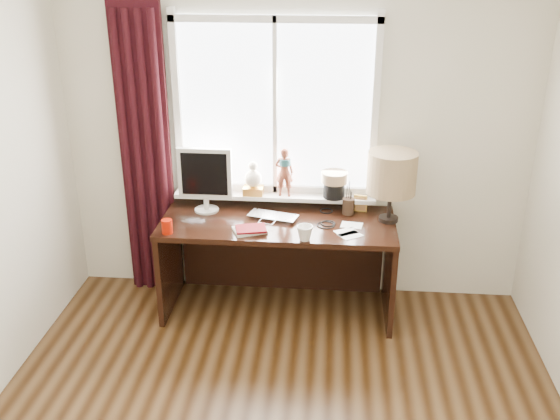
# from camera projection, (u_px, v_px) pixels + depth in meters

# --- Properties ---
(wall_back) EXTENTS (3.50, 0.00, 2.60)m
(wall_back) POSITION_uv_depth(u_px,v_px,m) (296.00, 134.00, 4.64)
(wall_back) COLOR beige
(wall_back) RESTS_ON ground
(laptop) EXTENTS (0.41, 0.32, 0.03)m
(laptop) POSITION_uv_depth(u_px,v_px,m) (274.00, 217.00, 4.56)
(laptop) COLOR silver
(laptop) RESTS_ON desk
(mug) EXTENTS (0.14, 0.15, 0.11)m
(mug) POSITION_uv_depth(u_px,v_px,m) (305.00, 233.00, 4.21)
(mug) COLOR white
(mug) RESTS_ON desk
(red_cup) EXTENTS (0.08, 0.08, 0.10)m
(red_cup) POSITION_uv_depth(u_px,v_px,m) (167.00, 226.00, 4.31)
(red_cup) COLOR #9E1000
(red_cup) RESTS_ON desk
(window) EXTENTS (1.52, 0.22, 1.40)m
(window) POSITION_uv_depth(u_px,v_px,m) (276.00, 134.00, 4.60)
(window) COLOR white
(window) RESTS_ON ground
(curtain) EXTENTS (0.38, 0.09, 2.25)m
(curtain) POSITION_uv_depth(u_px,v_px,m) (146.00, 157.00, 4.72)
(curtain) COLOR black
(curtain) RESTS_ON floor
(desk) EXTENTS (1.70, 0.70, 0.75)m
(desk) POSITION_uv_depth(u_px,v_px,m) (279.00, 245.00, 4.71)
(desk) COLOR black
(desk) RESTS_ON floor
(monitor) EXTENTS (0.40, 0.18, 0.49)m
(monitor) POSITION_uv_depth(u_px,v_px,m) (205.00, 176.00, 4.59)
(monitor) COLOR beige
(monitor) RESTS_ON desk
(notebook_stack) EXTENTS (0.27, 0.23, 0.03)m
(notebook_stack) POSITION_uv_depth(u_px,v_px,m) (250.00, 230.00, 4.35)
(notebook_stack) COLOR beige
(notebook_stack) RESTS_ON desk
(brush_holder) EXTENTS (0.09, 0.09, 0.25)m
(brush_holder) POSITION_uv_depth(u_px,v_px,m) (348.00, 206.00, 4.62)
(brush_holder) COLOR black
(brush_holder) RESTS_ON desk
(icon_frame) EXTENTS (0.10, 0.04, 0.13)m
(icon_frame) POSITION_uv_depth(u_px,v_px,m) (360.00, 203.00, 4.66)
(icon_frame) COLOR gold
(icon_frame) RESTS_ON desk
(table_lamp) EXTENTS (0.35, 0.35, 0.52)m
(table_lamp) POSITION_uv_depth(u_px,v_px,m) (392.00, 174.00, 4.38)
(table_lamp) COLOR black
(table_lamp) RESTS_ON desk
(loose_papers) EXTENTS (0.21, 0.32, 0.00)m
(loose_papers) POSITION_uv_depth(u_px,v_px,m) (350.00, 231.00, 4.36)
(loose_papers) COLOR white
(loose_papers) RESTS_ON desk
(desk_cables) EXTENTS (0.17, 0.41, 0.01)m
(desk_cables) POSITION_uv_depth(u_px,v_px,m) (327.00, 221.00, 4.51)
(desk_cables) COLOR black
(desk_cables) RESTS_ON desk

